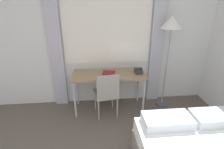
{
  "coord_description": "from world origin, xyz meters",
  "views": [
    {
      "loc": [
        -0.03,
        -0.34,
        1.97
      ],
      "look_at": [
        0.21,
        2.2,
        0.89
      ],
      "focal_mm": 28.0,
      "sensor_mm": 36.0,
      "label": 1
    }
  ],
  "objects_px": {
    "standing_lamp": "(171,28)",
    "telephone": "(138,71)",
    "desk": "(109,77)",
    "desk_chair": "(107,92)",
    "book": "(109,73)"
  },
  "relations": [
    {
      "from": "desk_chair",
      "to": "standing_lamp",
      "type": "bearing_deg",
      "value": 4.2
    },
    {
      "from": "book",
      "to": "desk",
      "type": "bearing_deg",
      "value": -91.57
    },
    {
      "from": "book",
      "to": "desk_chair",
      "type": "bearing_deg",
      "value": -103.2
    },
    {
      "from": "desk",
      "to": "telephone",
      "type": "xyz_separation_m",
      "value": [
        0.55,
        -0.01,
        0.1
      ]
    },
    {
      "from": "standing_lamp",
      "to": "desk",
      "type": "bearing_deg",
      "value": -178.13
    },
    {
      "from": "desk",
      "to": "standing_lamp",
      "type": "height_order",
      "value": "standing_lamp"
    },
    {
      "from": "desk",
      "to": "desk_chair",
      "type": "distance_m",
      "value": 0.31
    },
    {
      "from": "desk",
      "to": "standing_lamp",
      "type": "xyz_separation_m",
      "value": [
        1.09,
        0.04,
        0.86
      ]
    },
    {
      "from": "telephone",
      "to": "book",
      "type": "xyz_separation_m",
      "value": [
        -0.55,
        0.02,
        -0.03
      ]
    },
    {
      "from": "standing_lamp",
      "to": "desk_chair",
      "type": "bearing_deg",
      "value": -166.68
    },
    {
      "from": "standing_lamp",
      "to": "telephone",
      "type": "height_order",
      "value": "standing_lamp"
    },
    {
      "from": "standing_lamp",
      "to": "telephone",
      "type": "distance_m",
      "value": 0.93
    },
    {
      "from": "desk",
      "to": "book",
      "type": "bearing_deg",
      "value": 88.43
    },
    {
      "from": "desk_chair",
      "to": "standing_lamp",
      "type": "xyz_separation_m",
      "value": [
        1.15,
        0.27,
        1.05
      ]
    },
    {
      "from": "desk_chair",
      "to": "desk",
      "type": "bearing_deg",
      "value": 67.14
    }
  ]
}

